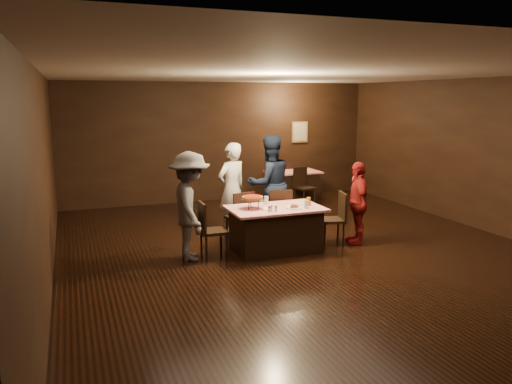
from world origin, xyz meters
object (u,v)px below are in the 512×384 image
chair_end_right (332,219)px  diner_red_shirt (358,203)px  main_table (275,229)px  diner_navy_hoodie (269,184)px  glass_amber (309,201)px  chair_far_left (239,216)px  diner_white_jacket (232,189)px  chair_far_right (280,213)px  chair_back_near (305,187)px  plate_empty (301,203)px  pizza_stand (253,198)px  chair_back_far (283,179)px  glass_back (266,200)px  glass_front_right (306,204)px  diner_grey_knit (190,206)px  chair_end_left (214,230)px  back_table (293,186)px

chair_end_right → diner_red_shirt: size_ratio=0.64×
main_table → diner_red_shirt: (1.57, -0.07, 0.36)m
diner_navy_hoodie → glass_amber: diner_navy_hoodie is taller
chair_far_left → diner_white_jacket: (0.03, 0.54, 0.41)m
chair_far_right → glass_amber: bearing=118.8°
chair_back_near → main_table: bearing=-138.5°
plate_empty → chair_end_right: bearing=-15.3°
main_table → pizza_stand: 0.70m
main_table → pizza_stand: (-0.40, 0.05, 0.57)m
chair_back_far → diner_white_jacket: 3.97m
glass_back → chair_far_right: bearing=45.0°
chair_back_near → glass_back: 3.52m
diner_white_jacket → glass_front_right: 1.74m
chair_far_right → chair_back_near: (1.68, 2.34, 0.00)m
chair_far_right → diner_red_shirt: (1.17, -0.82, 0.27)m
pizza_stand → plate_empty: pizza_stand is taller
chair_far_left → chair_back_near: (2.48, 2.34, 0.00)m
chair_back_near → chair_back_far: 1.30m
main_table → diner_grey_knit: size_ratio=0.90×
chair_end_left → plate_empty: size_ratio=3.80×
chair_back_near → plate_empty: chair_back_near is taller
chair_far_right → glass_front_right: size_ratio=6.79×
chair_far_left → chair_end_left: bearing=39.0°
diner_grey_knit → diner_red_shirt: bearing=-87.7°
chair_back_far → diner_red_shirt: diner_red_shirt is taller
diner_white_jacket → glass_amber: 1.65m
glass_front_right → pizza_stand: bearing=160.6°
chair_back_far → diner_grey_knit: (-3.54, -4.32, 0.41)m
glass_amber → glass_back: same height
diner_red_shirt → pizza_stand: diner_red_shirt is taller
glass_front_right → chair_end_left: bearing=170.8°
diner_navy_hoodie → glass_front_right: 1.48m
glass_front_right → glass_amber: (0.15, 0.20, 0.00)m
chair_end_left → glass_back: (1.05, 0.30, 0.37)m
chair_far_left → diner_grey_knit: (-1.07, -0.69, 0.41)m
back_table → glass_front_right: size_ratio=9.29×
chair_end_left → glass_back: bearing=-73.4°
glass_amber → chair_back_far: bearing=71.6°
chair_far_right → chair_end_right: same height
chair_back_far → pizza_stand: bearing=68.5°
chair_end_left → glass_back: 1.15m
plate_empty → diner_white_jacket: bearing=128.8°
chair_far_right → diner_navy_hoodie: diner_navy_hoodie is taller
back_table → chair_end_right: size_ratio=1.37×
chair_far_right → glass_back: 0.73m
pizza_stand → back_table: bearing=56.5°
chair_back_near → diner_red_shirt: (-0.50, -3.16, 0.27)m
glass_back → pizza_stand: bearing=-144.5°
diner_red_shirt → glass_front_right: size_ratio=10.66×
diner_navy_hoodie → plate_empty: size_ratio=7.63×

